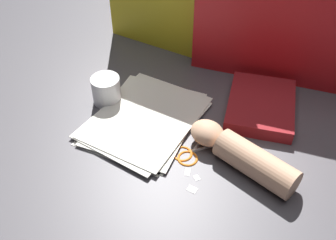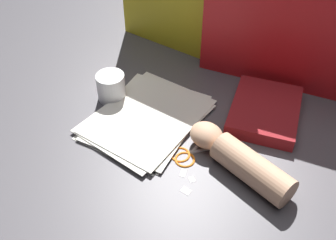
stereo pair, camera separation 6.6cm
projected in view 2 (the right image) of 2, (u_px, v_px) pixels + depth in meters
ground_plane at (176, 129)px, 1.14m from camera, size 6.00×6.00×0.00m
backdrop_panel_center at (306, 33)px, 1.14m from camera, size 0.63×0.12×0.41m
paper_stack at (147, 118)px, 1.17m from camera, size 0.30×0.38×0.02m
book_closed at (265, 111)px, 1.17m from camera, size 0.25×0.29×0.04m
scissors at (190, 152)px, 1.07m from camera, size 0.15×0.18×0.01m
hand_forearm at (240, 159)px, 1.01m from camera, size 0.33×0.16×0.08m
paper_scrap_near at (192, 179)px, 1.01m from camera, size 0.02×0.02×0.00m
paper_scrap_mid at (183, 173)px, 1.02m from camera, size 0.02×0.03×0.00m
paper_scrap_far at (142, 160)px, 1.06m from camera, size 0.02×0.03×0.00m
paper_scrap_side at (186, 191)px, 0.98m from camera, size 0.03×0.02×0.00m
mug at (111, 87)px, 1.22m from camera, size 0.09×0.09×0.09m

